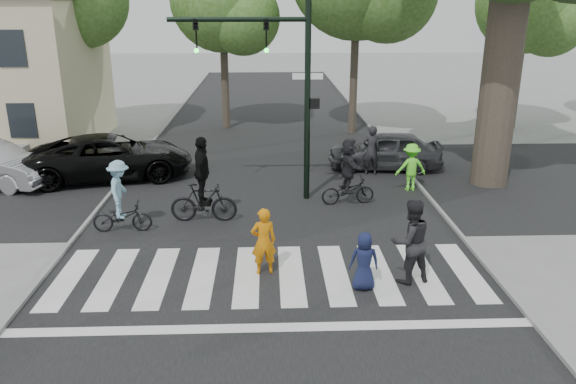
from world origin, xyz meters
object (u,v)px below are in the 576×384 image
pedestrian_woman (264,241)px  pedestrian_adult (410,241)px  cyclist_left (121,201)px  cyclist_mid (203,188)px  traffic_signal (279,73)px  car_suv (111,157)px  car_grey (385,150)px  pedestrian_child (364,261)px  cyclist_right (348,175)px

pedestrian_woman → pedestrian_adult: (3.18, -0.51, 0.17)m
pedestrian_woman → cyclist_left: (-3.79, 2.62, 0.07)m
cyclist_left → cyclist_mid: size_ratio=0.81×
traffic_signal → cyclist_mid: 4.05m
car_suv → car_grey: size_ratio=1.34×
pedestrian_adult → traffic_signal: bearing=-80.5°
traffic_signal → pedestrian_adult: bearing=-64.3°
pedestrian_child → cyclist_right: (0.41, 5.35, 0.27)m
cyclist_left → car_suv: size_ratio=0.36×
cyclist_right → car_grey: 4.20m
cyclist_right → pedestrian_adult: bearing=-82.8°
cyclist_left → cyclist_right: cyclist_right is taller
cyclist_right → car_grey: size_ratio=0.50×
pedestrian_woman → pedestrian_adult: pedestrian_adult is taller
pedestrian_child → pedestrian_adult: bearing=-164.4°
cyclist_left → car_suv: bearing=107.3°
pedestrian_adult → cyclist_mid: bearing=-54.1°
pedestrian_child → pedestrian_adult: (1.05, 0.30, 0.31)m
pedestrian_woman → pedestrian_child: pedestrian_woman is taller
pedestrian_adult → cyclist_right: 5.09m
car_suv → pedestrian_adult: bearing=-145.6°
pedestrian_woman → car_grey: (4.42, 8.30, -0.08)m
pedestrian_child → car_grey: car_grey is taller
car_grey → cyclist_mid: bearing=-44.3°
pedestrian_woman → pedestrian_child: 2.29m
cyclist_left → pedestrian_woman: bearing=-34.6°
traffic_signal → cyclist_mid: size_ratio=2.47×
cyclist_right → pedestrian_woman: bearing=-119.2°
traffic_signal → pedestrian_child: size_ratio=4.62×
pedestrian_child → cyclist_left: bearing=-30.6°
pedestrian_woman → car_suv: pedestrian_woman is taller
pedestrian_woman → cyclist_mid: cyclist_mid is taller
pedestrian_child → cyclist_right: cyclist_right is taller
car_suv → car_grey: bearing=-97.7°
car_grey → pedestrian_woman: bearing=-21.7°
pedestrian_woman → cyclist_mid: size_ratio=0.65×
car_grey → cyclist_right: bearing=-20.3°
car_suv → car_grey: (9.74, 0.76, -0.06)m
traffic_signal → cyclist_left: bearing=-149.7°
traffic_signal → cyclist_mid: traffic_signal is taller
pedestrian_adult → car_suv: size_ratio=0.35×
pedestrian_woman → cyclist_right: 5.21m
cyclist_left → cyclist_right: size_ratio=0.96×
pedestrian_child → car_suv: bearing=-48.8°
pedestrian_woman → cyclist_left: bearing=-45.1°
cyclist_left → cyclist_right: bearing=16.9°
cyclist_mid → car_grey: size_ratio=0.59×
traffic_signal → cyclist_left: (-4.27, -2.49, -3.05)m
traffic_signal → car_suv: bearing=157.3°
cyclist_right → cyclist_mid: bearing=-163.4°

